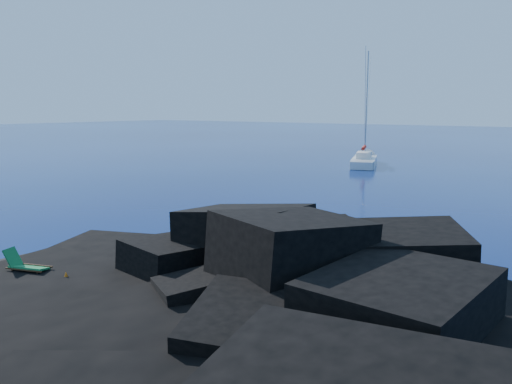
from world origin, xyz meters
TOP-DOWN VIEW (x-y plane):
  - headland at (13.00, 3.00)m, footprint 24.00×24.00m
  - beach at (4.50, 0.50)m, footprint 9.08×6.86m
  - surf_foam at (5.00, 5.00)m, footprint 10.00×8.00m
  - sailboat at (-3.24, 48.33)m, footprint 7.44×13.81m
  - deck_chair at (3.56, -0.50)m, footprint 1.97×1.36m
  - towel at (6.62, 0.33)m, footprint 2.06×1.40m
  - sunbather at (6.62, 0.33)m, footprint 1.74×0.89m
  - marker_cone at (5.53, -0.08)m, footprint 0.33×0.33m

SIDE VIEW (x-z plane):
  - headland at x=13.00m, z-range -1.80..1.80m
  - beach at x=4.50m, z-range -0.35..0.35m
  - surf_foam at x=5.00m, z-range -0.03..0.03m
  - sailboat at x=-3.24m, z-range -7.16..7.16m
  - towel at x=6.62m, z-range 0.35..0.40m
  - sunbather at x=6.62m, z-range 0.40..0.63m
  - marker_cone at x=5.53m, z-range 0.35..0.84m
  - deck_chair at x=3.56m, z-range 0.35..1.59m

